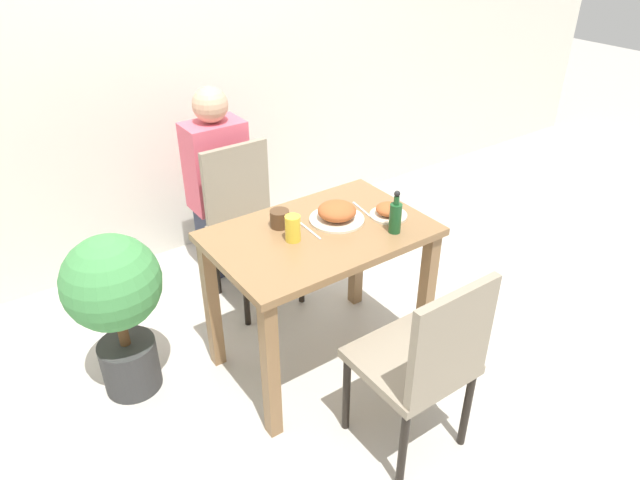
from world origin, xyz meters
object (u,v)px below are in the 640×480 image
object	(u,v)px
chair_far	(248,217)
side_plate	(389,211)
sauce_bottle	(395,216)
drink_cup	(280,219)
potted_plant_left	(115,299)
juice_glass	(293,228)
person_figure	(218,185)
chair_near	(425,359)
food_plate	(337,213)

from	to	relation	value
chair_far	side_plate	xyz separation A→B (m)	(0.33, -0.79, 0.28)
sauce_bottle	chair_far	bearing A→B (deg)	105.99
drink_cup	potted_plant_left	world-z (taller)	drink_cup
juice_glass	person_figure	bearing A→B (deg)	82.59
chair_far	chair_near	bearing A→B (deg)	-89.79
potted_plant_left	chair_far	bearing A→B (deg)	22.02
chair_near	potted_plant_left	distance (m)	1.37
drink_cup	chair_far	bearing A→B (deg)	76.92
side_plate	person_figure	world-z (taller)	person_figure
chair_far	potted_plant_left	world-z (taller)	chair_far
chair_near	juice_glass	bearing A→B (deg)	-77.51
side_plate	chair_far	bearing A→B (deg)	113.06
food_plate	drink_cup	xyz separation A→B (m)	(-0.25, 0.11, 0.00)
side_plate	juice_glass	distance (m)	0.49
food_plate	potted_plant_left	bearing A→B (deg)	161.30
chair_far	sauce_bottle	xyz separation A→B (m)	(0.26, -0.91, 0.33)
potted_plant_left	person_figure	world-z (taller)	person_figure
chair_near	sauce_bottle	size ratio (longest dim) A/B	4.38
drink_cup	chair_near	bearing A→B (deg)	-80.60
food_plate	juice_glass	world-z (taller)	juice_glass
chair_near	side_plate	distance (m)	0.76
side_plate	sauce_bottle	bearing A→B (deg)	-120.63
chair_near	drink_cup	distance (m)	0.90
drink_cup	potted_plant_left	distance (m)	0.81
side_plate	juice_glass	size ratio (longest dim) A/B	1.49
sauce_bottle	potted_plant_left	size ratio (longest dim) A/B	0.25
side_plate	juice_glass	world-z (taller)	juice_glass
chair_near	side_plate	world-z (taller)	chair_near
drink_cup	sauce_bottle	bearing A→B (deg)	-40.65
chair_far	juice_glass	xyz separation A→B (m)	(-0.15, -0.71, 0.31)
sauce_bottle	side_plate	bearing A→B (deg)	59.37
side_plate	person_figure	bearing A→B (deg)	107.50
chair_far	potted_plant_left	size ratio (longest dim) A/B	1.08
potted_plant_left	drink_cup	bearing A→B (deg)	-17.12
chair_near	sauce_bottle	world-z (taller)	sauce_bottle
chair_far	potted_plant_left	xyz separation A→B (m)	(-0.86, -0.35, 0.01)
chair_far	person_figure	size ratio (longest dim) A/B	0.77
juice_glass	food_plate	bearing A→B (deg)	6.47
side_plate	person_figure	xyz separation A→B (m)	(-0.35, 1.11, -0.21)
chair_near	side_plate	bearing A→B (deg)	-117.96
drink_cup	sauce_bottle	distance (m)	0.52
side_plate	sauce_bottle	size ratio (longest dim) A/B	0.86
sauce_bottle	person_figure	xyz separation A→B (m)	(-0.28, 1.24, -0.26)
juice_glass	potted_plant_left	bearing A→B (deg)	153.20
chair_far	person_figure	world-z (taller)	person_figure
side_plate	juice_glass	bearing A→B (deg)	170.77
juice_glass	potted_plant_left	distance (m)	0.85
chair_far	drink_cup	size ratio (longest dim) A/B	10.21
person_figure	potted_plant_left	bearing A→B (deg)	-141.50
chair_far	side_plate	distance (m)	0.90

